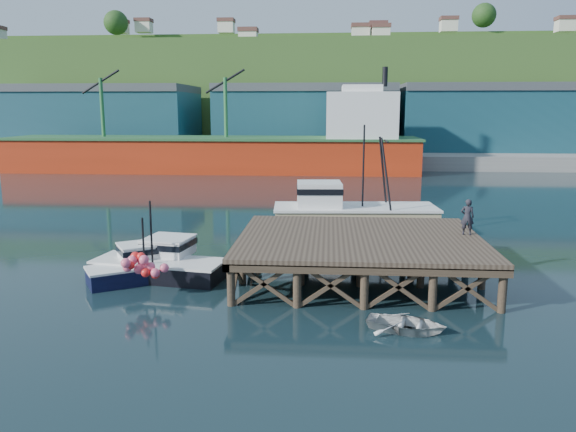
# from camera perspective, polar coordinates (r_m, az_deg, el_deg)

# --- Properties ---
(ground) EXTENTS (300.00, 300.00, 0.00)m
(ground) POSITION_cam_1_polar(r_m,az_deg,el_deg) (29.08, -3.78, -5.92)
(ground) COLOR black
(ground) RESTS_ON ground
(wharf) EXTENTS (12.00, 10.00, 2.62)m
(wharf) POSITION_cam_1_polar(r_m,az_deg,el_deg) (28.17, 7.27, -2.45)
(wharf) COLOR brown
(wharf) RESTS_ON ground
(far_quay) EXTENTS (160.00, 40.00, 2.00)m
(far_quay) POSITION_cam_1_polar(r_m,az_deg,el_deg) (97.93, 1.91, 6.48)
(far_quay) COLOR gray
(far_quay) RESTS_ON ground
(warehouse_left) EXTENTS (32.00, 16.00, 9.00)m
(warehouse_left) POSITION_cam_1_polar(r_m,az_deg,el_deg) (100.45, -18.84, 9.17)
(warehouse_left) COLOR #1C4D5C
(warehouse_left) RESTS_ON far_quay
(warehouse_mid) EXTENTS (28.00, 16.00, 9.00)m
(warehouse_mid) POSITION_cam_1_polar(r_m,az_deg,el_deg) (92.68, 1.80, 9.65)
(warehouse_mid) COLOR #1C4D5C
(warehouse_mid) RESTS_ON far_quay
(warehouse_right) EXTENTS (30.00, 16.00, 9.00)m
(warehouse_right) POSITION_cam_1_polar(r_m,az_deg,el_deg) (96.19, 20.20, 9.04)
(warehouse_right) COLOR #1C4D5C
(warehouse_right) RESTS_ON far_quay
(cargo_ship) EXTENTS (55.50, 10.00, 13.75)m
(cargo_ship) POSITION_cam_1_polar(r_m,az_deg,el_deg) (76.75, -5.13, 6.99)
(cargo_ship) COLOR red
(cargo_ship) RESTS_ON ground
(hillside) EXTENTS (220.00, 50.00, 22.00)m
(hillside) POSITION_cam_1_polar(r_m,az_deg,el_deg) (127.66, 2.50, 11.97)
(hillside) COLOR #2D511E
(hillside) RESTS_ON ground
(boat_navy) EXTENTS (5.43, 4.40, 3.27)m
(boat_navy) POSITION_cam_1_polar(r_m,az_deg,el_deg) (28.94, -14.72, -4.99)
(boat_navy) COLOR black
(boat_navy) RESTS_ON ground
(boat_black) EXTENTS (6.87, 5.71, 4.05)m
(boat_black) POSITION_cam_1_polar(r_m,az_deg,el_deg) (29.08, -12.72, -4.65)
(boat_black) COLOR black
(boat_black) RESTS_ON ground
(trawler) EXTENTS (11.21, 4.64, 7.35)m
(trawler) POSITION_cam_1_polar(r_m,az_deg,el_deg) (38.40, 6.45, 0.46)
(trawler) COLOR tan
(trawler) RESTS_ON ground
(dinghy) EXTENTS (3.49, 2.91, 0.62)m
(dinghy) POSITION_cam_1_polar(r_m,az_deg,el_deg) (22.24, 11.93, -10.65)
(dinghy) COLOR silver
(dinghy) RESTS_ON ground
(dockworker) EXTENTS (0.72, 0.53, 1.82)m
(dockworker) POSITION_cam_1_polar(r_m,az_deg,el_deg) (29.55, 17.75, -0.10)
(dockworker) COLOR black
(dockworker) RESTS_ON wharf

